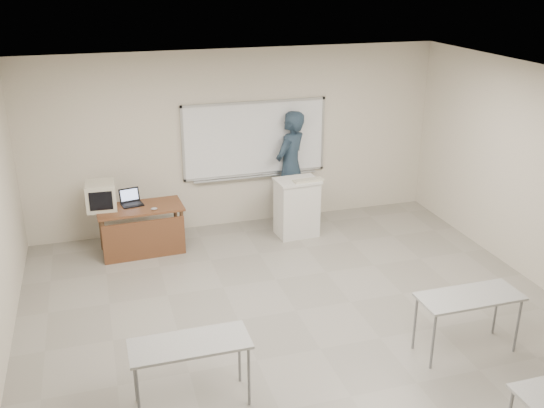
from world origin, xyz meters
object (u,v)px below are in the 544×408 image
object	(u,v)px
laptop	(132,201)
mouse	(154,209)
instructor_desk	(141,223)
whiteboard	(255,140)
keyboard	(308,180)
podium	(297,207)
crt_monitor	(101,196)
presenter	(291,167)

from	to	relation	value
laptop	mouse	bearing A→B (deg)	-60.43
instructor_desk	laptop	world-z (taller)	laptop
whiteboard	laptop	xyz separation A→B (m)	(-2.14, -0.51, -0.67)
whiteboard	mouse	world-z (taller)	whiteboard
keyboard	podium	bearing A→B (deg)	137.66
instructor_desk	podium	distance (m)	2.54
crt_monitor	mouse	distance (m)	0.83
crt_monitor	instructor_desk	bearing A→B (deg)	-20.47
whiteboard	podium	xyz separation A→B (m)	(0.50, -0.77, -0.99)
whiteboard	mouse	distance (m)	2.15
mouse	podium	bearing A→B (deg)	13.53
mouse	presenter	xyz separation A→B (m)	(2.44, 0.75, 0.21)
instructor_desk	podium	bearing A→B (deg)	-2.55
podium	presenter	bearing A→B (deg)	77.36
whiteboard	laptop	world-z (taller)	whiteboard
instructor_desk	keyboard	size ratio (longest dim) A/B	2.62
instructor_desk	presenter	distance (m)	2.76
whiteboard	crt_monitor	world-z (taller)	whiteboard
podium	mouse	xyz separation A→B (m)	(-2.34, -0.09, 0.28)
podium	mouse	world-z (taller)	podium
mouse	keyboard	size ratio (longest dim) A/B	0.20
laptop	presenter	bearing A→B (deg)	-2.91
whiteboard	podium	world-z (taller)	whiteboard
podium	laptop	bearing A→B (deg)	170.82
laptop	crt_monitor	bearing A→B (deg)	172.50
instructor_desk	crt_monitor	distance (m)	0.73
podium	instructor_desk	bearing A→B (deg)	176.55
instructor_desk	presenter	bearing A→B (deg)	11.35
whiteboard	crt_monitor	bearing A→B (deg)	-168.15
instructor_desk	crt_monitor	bearing A→B (deg)	154.10
keyboard	mouse	bearing A→B (deg)	175.71
whiteboard	podium	size ratio (longest dim) A/B	2.55
instructor_desk	crt_monitor	xyz separation A→B (m)	(-0.55, 0.23, 0.43)
crt_monitor	laptop	world-z (taller)	crt_monitor
crt_monitor	presenter	world-z (taller)	presenter
laptop	instructor_desk	bearing A→B (deg)	-80.48
instructor_desk	mouse	world-z (taller)	mouse
podium	laptop	world-z (taller)	laptop
mouse	presenter	bearing A→B (deg)	28.28
instructor_desk	mouse	xyz separation A→B (m)	(0.20, -0.08, 0.25)
whiteboard	mouse	size ratio (longest dim) A/B	24.85
crt_monitor	laptop	bearing A→B (deg)	6.37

